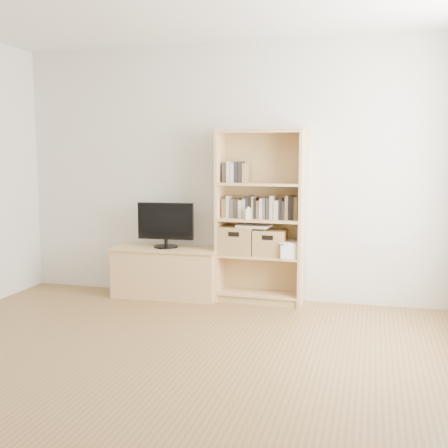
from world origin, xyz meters
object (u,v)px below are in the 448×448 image
(basket_right, at_px, (270,243))
(laptop, at_px, (254,226))
(tv_stand, at_px, (166,273))
(basket_left, at_px, (237,240))
(bookshelf, at_px, (260,217))
(television, at_px, (166,226))
(baby_monitor, at_px, (248,214))

(basket_right, distance_m, laptop, 0.23)
(tv_stand, relative_size, basket_left, 3.21)
(tv_stand, relative_size, basket_right, 3.48)
(bookshelf, bearing_deg, tv_stand, -175.55)
(television, xyz_separation_m, baby_monitor, (0.89, -0.04, 0.15))
(television, distance_m, basket_right, 1.10)
(tv_stand, bearing_deg, basket_right, 0.09)
(tv_stand, distance_m, television, 0.50)
(television, xyz_separation_m, laptop, (0.93, 0.04, 0.02))
(television, height_order, baby_monitor, television)
(television, height_order, laptop, television)
(basket_right, bearing_deg, basket_left, 179.68)
(basket_left, bearing_deg, bookshelf, 1.36)
(tv_stand, relative_size, laptop, 3.40)
(basket_left, height_order, basket_right, basket_left)
(basket_left, distance_m, basket_right, 0.34)
(tv_stand, bearing_deg, laptop, 0.10)
(television, xyz_separation_m, basket_left, (0.75, 0.05, -0.13))
(laptop, bearing_deg, basket_left, -176.51)
(bookshelf, distance_m, basket_right, 0.28)
(television, distance_m, basket_left, 0.77)
(basket_right, bearing_deg, baby_monitor, -155.98)
(tv_stand, height_order, bookshelf, bookshelf)
(baby_monitor, distance_m, basket_left, 0.32)
(television, relative_size, laptop, 1.84)
(tv_stand, relative_size, television, 1.85)
(baby_monitor, bearing_deg, basket_right, 15.90)
(laptop, bearing_deg, bookshelf, 22.07)
(bookshelf, bearing_deg, television, -175.55)
(laptop, bearing_deg, tv_stand, -169.29)
(bookshelf, xyz_separation_m, television, (-0.98, -0.05, -0.12))
(tv_stand, relative_size, bookshelf, 0.63)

